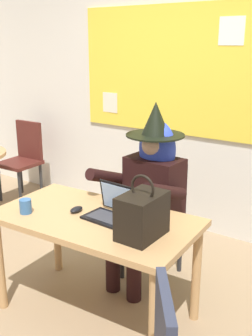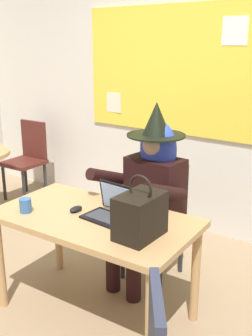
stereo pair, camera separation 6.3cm
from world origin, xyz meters
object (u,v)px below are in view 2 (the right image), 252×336
Objects in this scene: chair_spare_by_window at (28,155)px; handbag at (140,215)px; chair_at_desk at (158,213)px; computer_mouse at (76,209)px; laptop at (111,210)px; person_costumed at (150,184)px; desk_main at (94,230)px; coffee_mug at (25,205)px.

handbag is at bearing 60.14° from chair_spare_by_window.
chair_at_desk is 8.74× the size of computer_mouse.
handbag is at bearing -5.32° from computer_mouse.
laptop reaches higher than chair_at_desk.
chair_at_desk is 0.65× the size of person_costumed.
desk_main is 0.47m from handbag.
desk_main is 0.19m from computer_mouse.
laptop is 3.03× the size of computer_mouse.
laptop reaches higher than coffee_mug.
desk_main is 13.16× the size of computer_mouse.
desk_main is at bearing 2.57° from computer_mouse.
desk_main is at bearing -144.20° from laptop.
laptop is at bearing 59.35° from chair_spare_by_window.
laptop is 0.26m from computer_mouse.
chair_at_desk is 2.41× the size of handbag.
desk_main is 0.48m from coffee_mug.
desk_main is 1.49× the size of chair_spare_by_window.
handbag reaches higher than computer_mouse.
chair_at_desk reaches higher than coffee_mug.
laptop is 0.34× the size of chair_spare_by_window.
handbag is (0.55, -0.05, 0.12)m from computer_mouse.
chair_spare_by_window is (-1.96, 1.24, -0.22)m from computer_mouse.
person_costumed is 13.46× the size of computer_mouse.
computer_mouse is at bearing 54.95° from chair_spare_by_window.
coffee_mug is (-0.81, -0.16, -0.09)m from handbag.
desk_main is 4.35× the size of laptop.
laptop is 2.51m from chair_spare_by_window.
chair_spare_by_window reaches higher than computer_mouse.
chair_spare_by_window is at bearing 149.73° from desk_main.
laptop is (0.05, -0.53, -0.02)m from person_costumed.
chair_at_desk is 0.30m from person_costumed.
person_costumed is at bearing 71.71° from computer_mouse.
person_costumed is at bearing 70.82° from chair_spare_by_window.
chair_at_desk is 2.89× the size of laptop.
computer_mouse is 0.57m from handbag.
chair_spare_by_window is at bearing 139.61° from coffee_mug.
handbag is (0.31, -0.12, 0.09)m from laptop.
chair_spare_by_window is (-2.21, 1.17, -0.25)m from laptop.
computer_mouse is (-0.19, -0.60, -0.05)m from person_costumed.
handbag reaches higher than chair_spare_by_window.
computer_mouse is (-0.25, -0.07, -0.03)m from laptop.
person_costumed is at bearing 85.69° from desk_main.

